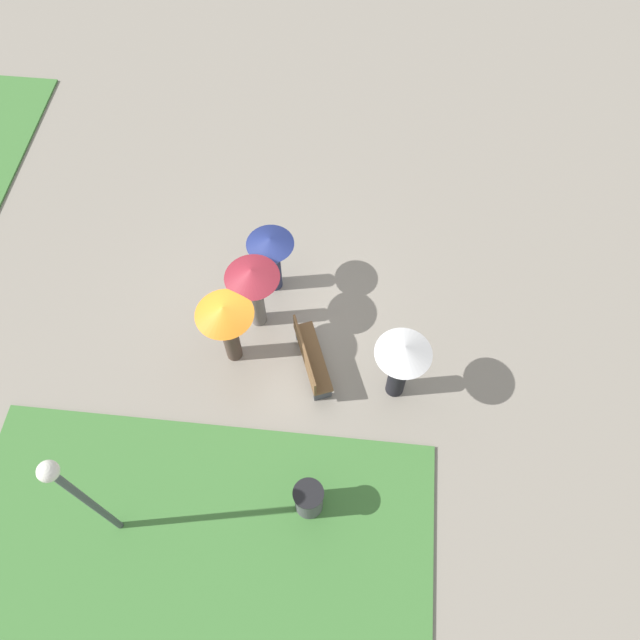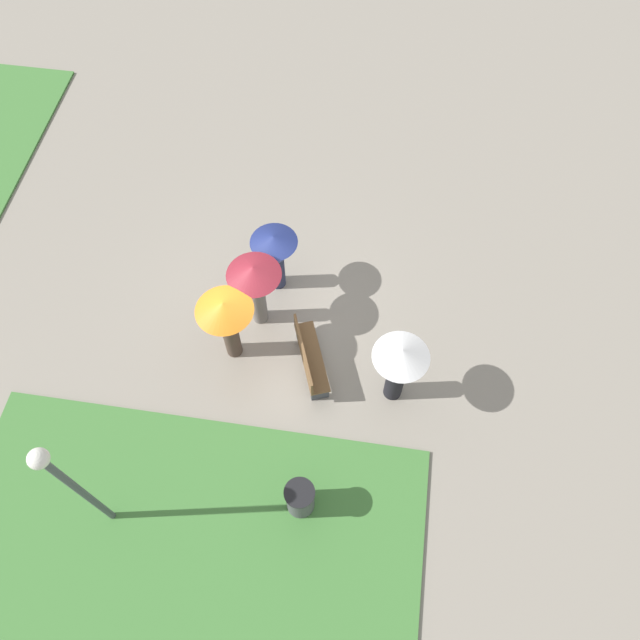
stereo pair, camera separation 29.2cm
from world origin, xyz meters
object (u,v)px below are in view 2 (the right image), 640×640
Objects in this scene: park_bench at (309,357)px; lamp_post at (68,481)px; crowd_person_white at (399,363)px; crowd_person_maroon at (255,281)px; trash_bin at (300,499)px; crowd_person_navy at (275,253)px; crowd_person_orange at (226,316)px.

lamp_post is at bearing 117.60° from park_bench.
lamp_post is 1.96× the size of crowd_person_white.
park_bench is at bearing 25.43° from crowd_person_maroon.
trash_bin reaches higher than park_bench.
crowd_person_navy is at bearing 107.32° from crowd_person_white.
crowd_person_orange reaches higher than crowd_person_white.
lamp_post is at bearing -47.12° from crowd_person_maroon.
trash_bin is at bearing -3.40° from crowd_person_maroon.
trash_bin is 0.48× the size of crowd_person_orange.
trash_bin is 3.80m from crowd_person_orange.
crowd_person_maroon is 1.00m from crowd_person_orange.
crowd_person_maroon reaches higher than park_bench.
trash_bin is 0.49× the size of crowd_person_white.
trash_bin is at bearing -153.74° from crowd_person_white.
crowd_person_maroon is (4.00, 1.57, 1.01)m from trash_bin.
crowd_person_maroon is at bearing 122.57° from crowd_person_white.
crowd_person_orange reaches higher than park_bench.
crowd_person_white reaches higher than trash_bin.
crowd_person_maroon is (1.38, 3.10, 0.10)m from crowd_person_white.
lamp_post is 6.25m from crowd_person_navy.
crowd_person_navy is (2.36, 2.89, -0.21)m from crowd_person_white.
lamp_post is at bearing -34.65° from crowd_person_orange.
trash_bin is at bearing -78.13° from lamp_post.
crowd_person_white is at bearing 41.11° from crowd_person_maroon.
park_bench is 2.40m from crowd_person_navy.
crowd_person_navy reaches higher than trash_bin.
crowd_person_maroon is at bearing 143.49° from crowd_person_orange.
crowd_person_white is 1.11× the size of crowd_person_navy.
park_bench is at bearing 136.44° from crowd_person_white.
crowd_person_white is (3.35, -5.04, -1.11)m from lamp_post.
crowd_person_white is at bearing -30.32° from trash_bin.
lamp_post reaches higher than crowd_person_orange.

